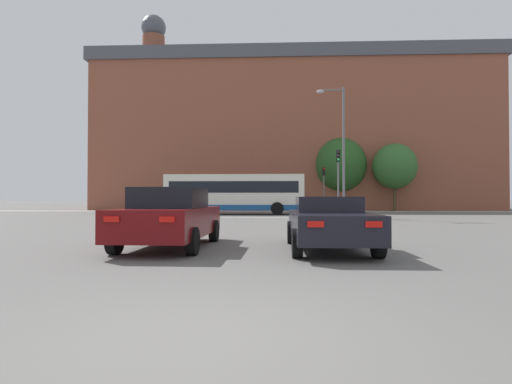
{
  "coord_description": "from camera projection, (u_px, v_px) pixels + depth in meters",
  "views": [
    {
      "loc": [
        0.61,
        -3.62,
        1.29
      ],
      "look_at": [
        -0.66,
        25.87,
        1.76
      ],
      "focal_mm": 28.0,
      "sensor_mm": 36.0,
      "label": 1
    }
  ],
  "objects": [
    {
      "name": "tree_kerbside",
      "position": [
        395.0,
        166.0,
        40.89
      ],
      "size": [
        4.44,
        4.44,
        6.92
      ],
      "color": "#4C3823",
      "rests_on": "ground_plane"
    },
    {
      "name": "ground_plane",
      "position": [
        206.0,
        340.0,
        3.62
      ],
      "size": [
        400.0,
        400.0,
        0.0
      ],
      "primitive_type": "plane",
      "color": "#605E5B"
    },
    {
      "name": "car_roadster_right",
      "position": [
        329.0,
        223.0,
        9.95
      ],
      "size": [
        1.95,
        4.48,
        1.33
      ],
      "rotation": [
        0.0,
        0.0,
        -0.0
      ],
      "color": "black",
      "rests_on": "ground_plane"
    },
    {
      "name": "brick_civic_building",
      "position": [
        291.0,
        134.0,
        48.06
      ],
      "size": [
        45.76,
        11.44,
        23.79
      ],
      "color": "brown",
      "rests_on": "ground_plane"
    },
    {
      "name": "bus_crossing_lead",
      "position": [
        235.0,
        193.0,
        32.1
      ],
      "size": [
        11.0,
        2.64,
        3.17
      ],
      "rotation": [
        0.0,
        0.0,
        -1.57
      ],
      "color": "silver",
      "rests_on": "ground_plane"
    },
    {
      "name": "car_saloon_left",
      "position": [
        171.0,
        217.0,
        10.46
      ],
      "size": [
        2.09,
        4.69,
        1.56
      ],
      "rotation": [
        0.0,
        0.0,
        -0.02
      ],
      "color": "#600C0F",
      "rests_on": "ground_plane"
    },
    {
      "name": "street_lamp_junction",
      "position": [
        340.0,
        140.0,
        25.85
      ],
      "size": [
        1.83,
        0.36,
        8.5
      ],
      "color": "slate",
      "rests_on": "ground_plane"
    },
    {
      "name": "traffic_light_near_right",
      "position": [
        338.0,
        172.0,
        26.88
      ],
      "size": [
        0.26,
        0.31,
        4.55
      ],
      "color": "slate",
      "rests_on": "ground_plane"
    },
    {
      "name": "tree_by_building",
      "position": [
        341.0,
        165.0,
        42.71
      ],
      "size": [
        5.48,
        5.48,
        7.76
      ],
      "color": "#4C3823",
      "rests_on": "ground_plane"
    },
    {
      "name": "pedestrian_waiting",
      "position": [
        299.0,
        202.0,
        39.89
      ],
      "size": [
        0.44,
        0.31,
        1.63
      ],
      "rotation": [
        0.0,
        0.0,
        6.04
      ],
      "color": "black",
      "rests_on": "ground_plane"
    },
    {
      "name": "far_pavement",
      "position": [
        267.0,
        211.0,
        39.44
      ],
      "size": [
        68.66,
        2.5,
        0.01
      ],
      "primitive_type": "cube",
      "color": "#A09B91",
      "rests_on": "ground_plane"
    },
    {
      "name": "stop_line_strip",
      "position": [
        264.0,
        217.0,
        26.73
      ],
      "size": [
        7.8,
        0.3,
        0.01
      ],
      "primitive_type": "cube",
      "color": "silver",
      "rests_on": "ground_plane"
    },
    {
      "name": "traffic_light_far_right",
      "position": [
        324.0,
        182.0,
        38.75
      ],
      "size": [
        0.26,
        0.31,
        4.31
      ],
      "color": "slate",
      "rests_on": "ground_plane"
    }
  ]
}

